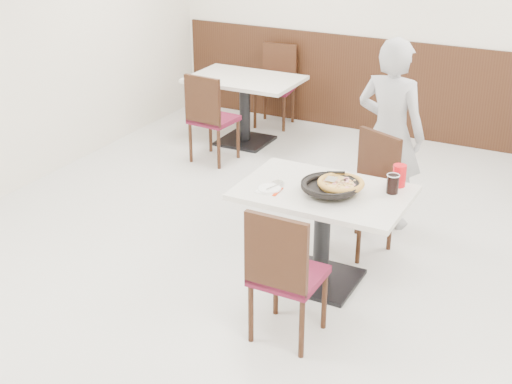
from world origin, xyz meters
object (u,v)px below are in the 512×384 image
at_px(chair_far, 360,194).
at_px(bg_chair_left_near, 214,117).
at_px(diner_person, 390,134).
at_px(chair_near, 289,272).
at_px(side_plate, 269,189).
at_px(main_table, 322,237).
at_px(pizza_pan, 330,189).
at_px(cola_glass, 393,184).
at_px(bg_table_left, 245,110).
at_px(bg_chair_left_far, 274,87).
at_px(pizza, 341,185).
at_px(red_cup, 399,176).

relative_size(chair_far, bg_chair_left_near, 1.00).
relative_size(chair_far, diner_person, 0.58).
height_order(chair_near, side_plate, chair_near).
xyz_separation_m(main_table, bg_chair_left_near, (-1.95, 1.77, 0.10)).
bearing_deg(pizza_pan, chair_near, -89.69).
bearing_deg(side_plate, chair_far, 62.84).
distance_m(chair_far, diner_person, 0.65).
bearing_deg(diner_person, cola_glass, 114.36).
relative_size(bg_table_left, bg_chair_left_far, 1.26).
height_order(pizza_pan, pizza, pizza).
height_order(main_table, bg_chair_left_far, bg_chair_left_far).
distance_m(bg_table_left, bg_chair_left_far, 0.69).
distance_m(chair_near, cola_glass, 1.03).
height_order(diner_person, bg_table_left, diner_person).
relative_size(side_plate, cola_glass, 1.28).
bearing_deg(chair_near, cola_glass, 67.92).
bearing_deg(chair_near, red_cup, 70.52).
xyz_separation_m(red_cup, bg_chair_left_near, (-2.40, 1.46, -0.35)).
bearing_deg(main_table, bg_chair_left_near, 137.70).
xyz_separation_m(red_cup, bg_table_left, (-2.37, 2.09, -0.45)).
bearing_deg(red_cup, pizza_pan, -136.73).
bearing_deg(diner_person, pizza_pan, 93.78).
bearing_deg(red_cup, chair_far, 140.81).
xyz_separation_m(side_plate, bg_chair_left_far, (-1.54, 3.26, -0.28)).
bearing_deg(red_cup, bg_table_left, 138.59).
bearing_deg(bg_chair_left_far, chair_near, 109.84).
height_order(chair_far, side_plate, chair_far).
distance_m(pizza, red_cup, 0.45).
height_order(chair_near, bg_table_left, chair_near).
height_order(cola_glass, red_cup, red_cup).
height_order(chair_near, bg_chair_left_far, same).
bearing_deg(main_table, chair_far, 84.13).
xyz_separation_m(bg_table_left, bg_chair_left_near, (-0.03, -0.63, 0.10)).
height_order(side_plate, bg_table_left, side_plate).
height_order(main_table, chair_far, chair_far).
xyz_separation_m(main_table, bg_chair_left_far, (-1.89, 3.09, 0.10)).
bearing_deg(side_plate, red_cup, 31.50).
xyz_separation_m(chair_far, bg_table_left, (-1.98, 1.77, -0.10)).
bearing_deg(bg_chair_left_near, bg_table_left, 92.03).
height_order(cola_glass, bg_table_left, cola_glass).
xyz_separation_m(main_table, pizza, (0.12, 0.01, 0.44)).
xyz_separation_m(chair_far, bg_chair_left_far, (-1.95, 2.46, 0.00)).
relative_size(pizza_pan, red_cup, 2.13).
bearing_deg(cola_glass, chair_far, 129.98).
relative_size(cola_glass, bg_chair_left_far, 0.14).
bearing_deg(bg_chair_left_near, red_cup, -26.57).
xyz_separation_m(side_plate, diner_person, (0.45, 1.35, 0.06)).
relative_size(chair_near, side_plate, 5.72).
bearing_deg(bg_table_left, pizza_pan, -51.03).
bearing_deg(bg_table_left, bg_chair_left_near, -92.73).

